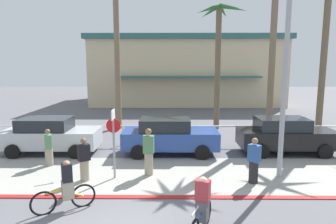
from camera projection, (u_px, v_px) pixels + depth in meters
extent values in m
plane|color=#5B5B60|center=(148.00, 138.00, 17.25)|extent=(80.00, 80.00, 0.00)
cube|color=#9E9E93|center=(136.00, 174.00, 11.52)|extent=(44.00, 4.00, 0.02)
cube|color=maroon|center=(129.00, 197.00, 9.54)|extent=(44.00, 0.24, 0.03)
cube|color=beige|center=(185.00, 72.00, 34.27)|extent=(19.22, 11.55, 6.52)
cube|color=#2D605B|center=(185.00, 41.00, 33.72)|extent=(19.82, 12.15, 0.50)
cube|color=#2D605B|center=(188.00, 77.00, 28.11)|extent=(13.46, 1.20, 0.16)
cylinder|color=white|center=(145.00, 126.00, 15.61)|extent=(25.89, 0.08, 0.08)
cylinder|color=white|center=(33.00, 135.00, 15.74)|extent=(0.08, 0.08, 1.00)
cylinder|color=white|center=(78.00, 135.00, 15.72)|extent=(0.08, 0.08, 1.00)
cylinder|color=white|center=(123.00, 135.00, 15.70)|extent=(0.08, 0.08, 1.00)
cylinder|color=white|center=(168.00, 136.00, 15.68)|extent=(0.08, 0.08, 1.00)
cylinder|color=white|center=(213.00, 136.00, 15.66)|extent=(0.08, 0.08, 1.00)
cylinder|color=white|center=(259.00, 136.00, 15.64)|extent=(0.08, 0.08, 1.00)
cylinder|color=white|center=(304.00, 136.00, 15.62)|extent=(0.08, 0.08, 1.00)
cylinder|color=gray|center=(114.00, 149.00, 10.99)|extent=(0.08, 0.08, 2.20)
cube|color=white|center=(113.00, 115.00, 10.79)|extent=(0.04, 0.56, 0.36)
cylinder|color=red|center=(113.00, 126.00, 10.85)|extent=(0.52, 0.03, 0.52)
cylinder|color=#9EA0A5|center=(285.00, 76.00, 10.71)|extent=(0.18, 0.18, 7.50)
cylinder|color=#756047|center=(117.00, 53.00, 19.13)|extent=(0.36, 0.36, 9.69)
cylinder|color=brown|center=(218.00, 69.00, 19.16)|extent=(0.36, 0.36, 7.73)
cone|color=#2D6B33|center=(233.00, 8.00, 18.58)|extent=(1.79, 0.32, 0.64)
cone|color=#2D6B33|center=(223.00, 11.00, 19.16)|extent=(1.00, 1.41, 0.81)
cone|color=#2D6B33|center=(210.00, 12.00, 19.37)|extent=(1.22, 1.80, 0.79)
cone|color=#2D6B33|center=(208.00, 9.00, 18.60)|extent=(1.44, 0.32, 0.75)
cone|color=#2D6B33|center=(215.00, 6.00, 18.01)|extent=(0.97, 1.36, 0.57)
cone|color=#2D6B33|center=(228.00, 7.00, 17.85)|extent=(1.17, 1.71, 0.71)
cylinder|color=#756047|center=(273.00, 50.00, 16.89)|extent=(0.36, 0.36, 9.93)
cylinder|color=brown|center=(324.00, 59.00, 17.16)|extent=(0.36, 0.36, 8.94)
cube|color=#B2B7BC|center=(52.00, 138.00, 14.22)|extent=(4.40, 1.80, 0.80)
cube|color=#1E2328|center=(45.00, 124.00, 14.12)|extent=(2.29, 1.58, 0.56)
cylinder|color=black|center=(87.00, 141.00, 15.16)|extent=(0.66, 0.22, 0.66)
cylinder|color=black|center=(76.00, 152.00, 13.38)|extent=(0.66, 0.22, 0.66)
cylinder|color=black|center=(31.00, 141.00, 15.18)|extent=(0.66, 0.22, 0.66)
cylinder|color=black|center=(13.00, 152.00, 13.41)|extent=(0.66, 0.22, 0.66)
cube|color=#284793|center=(170.00, 139.00, 14.09)|extent=(4.40, 1.80, 0.80)
cube|color=#1E2328|center=(165.00, 124.00, 13.99)|extent=(2.29, 1.58, 0.56)
cylinder|color=black|center=(199.00, 142.00, 15.03)|extent=(0.66, 0.22, 0.66)
cylinder|color=black|center=(202.00, 153.00, 13.25)|extent=(0.66, 0.22, 0.66)
cylinder|color=black|center=(142.00, 142.00, 15.06)|extent=(0.66, 0.22, 0.66)
cylinder|color=black|center=(138.00, 152.00, 13.28)|extent=(0.66, 0.22, 0.66)
cube|color=black|center=(286.00, 138.00, 14.23)|extent=(4.40, 1.80, 0.80)
cube|color=#1E2328|center=(282.00, 124.00, 14.13)|extent=(2.29, 1.58, 0.56)
cylinder|color=black|center=(307.00, 141.00, 15.17)|extent=(0.66, 0.22, 0.66)
cylinder|color=black|center=(325.00, 152.00, 13.39)|extent=(0.66, 0.22, 0.66)
cylinder|color=black|center=(251.00, 141.00, 15.20)|extent=(0.66, 0.22, 0.66)
cylinder|color=black|center=(261.00, 151.00, 13.42)|extent=(0.66, 0.22, 0.66)
torus|color=black|center=(43.00, 204.00, 8.39)|extent=(0.66, 0.39, 0.72)
torus|color=black|center=(83.00, 196.00, 8.90)|extent=(0.66, 0.39, 0.72)
cylinder|color=gold|center=(71.00, 193.00, 8.72)|extent=(0.63, 0.37, 0.35)
cylinder|color=gold|center=(52.00, 192.00, 8.46)|extent=(0.36, 0.22, 0.07)
cylinder|color=gold|center=(68.00, 191.00, 8.67)|extent=(0.05, 0.05, 0.44)
cylinder|color=silver|center=(44.00, 184.00, 8.33)|extent=(0.46, 0.27, 0.04)
cube|color=gray|center=(68.00, 189.00, 8.66)|extent=(0.41, 0.40, 0.52)
cube|color=black|center=(67.00, 172.00, 8.58)|extent=(0.39, 0.42, 0.52)
sphere|color=#9E7556|center=(66.00, 164.00, 8.54)|extent=(0.22, 0.22, 0.22)
torus|color=black|center=(207.00, 213.00, 7.87)|extent=(0.32, 0.69, 0.72)
cylinder|color=#2851A8|center=(203.00, 213.00, 7.54)|extent=(0.30, 0.66, 0.35)
cylinder|color=#2851A8|center=(197.00, 218.00, 7.04)|extent=(0.19, 0.37, 0.07)
cylinder|color=#2851A8|center=(202.00, 212.00, 7.44)|extent=(0.05, 0.05, 0.44)
cylinder|color=silver|center=(195.00, 211.00, 6.82)|extent=(0.22, 0.48, 0.04)
cube|color=#4C4C51|center=(202.00, 210.00, 7.43)|extent=(0.38, 0.40, 0.52)
cube|color=#A33338|center=(203.00, 190.00, 7.35)|extent=(0.41, 0.37, 0.52)
sphere|color=beige|center=(203.00, 181.00, 7.32)|extent=(0.22, 0.22, 0.22)
cylinder|color=gray|center=(85.00, 171.00, 10.86)|extent=(0.45, 0.45, 0.76)
cube|color=black|center=(84.00, 153.00, 10.75)|extent=(0.48, 0.44, 0.59)
sphere|color=brown|center=(83.00, 141.00, 10.68)|extent=(0.21, 0.21, 0.21)
cylinder|color=gray|center=(149.00, 164.00, 11.39)|extent=(0.33, 0.33, 0.87)
cube|color=#4C7F51|center=(149.00, 144.00, 11.27)|extent=(0.41, 0.28, 0.67)
sphere|color=brown|center=(148.00, 132.00, 11.20)|extent=(0.24, 0.24, 0.24)
cylinder|color=gray|center=(49.00, 157.00, 12.47)|extent=(0.42, 0.42, 0.74)
cube|color=#4C7F51|center=(48.00, 142.00, 12.37)|extent=(0.39, 0.47, 0.57)
sphere|color=brown|center=(47.00, 132.00, 12.31)|extent=(0.20, 0.20, 0.20)
cylinder|color=#232326|center=(253.00, 172.00, 10.64)|extent=(0.45, 0.45, 0.79)
cube|color=#2D5699|center=(254.00, 153.00, 10.53)|extent=(0.47, 0.47, 0.61)
sphere|color=#9E7556|center=(255.00, 141.00, 10.46)|extent=(0.22, 0.22, 0.22)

